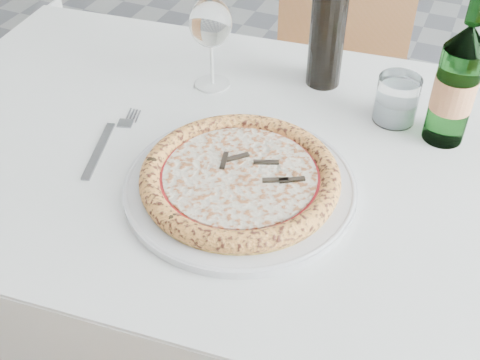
{
  "coord_description": "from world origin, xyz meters",
  "views": [
    {
      "loc": [
        0.25,
        -0.89,
        1.39
      ],
      "look_at": [
        -0.03,
        -0.24,
        0.78
      ],
      "focal_mm": 45.0,
      "sensor_mm": 36.0,
      "label": 1
    }
  ],
  "objects": [
    {
      "name": "chair_far",
      "position": [
        -0.1,
        0.67,
        0.53
      ],
      "size": [
        0.49,
        0.49,
        0.93
      ],
      "color": "brown",
      "rests_on": "floor"
    },
    {
      "name": "beer_bottle",
      "position": [
        0.24,
        0.02,
        0.86
      ],
      "size": [
        0.07,
        0.07,
        0.27
      ],
      "color": "#49874A",
      "rests_on": "dining_table"
    },
    {
      "name": "pizza",
      "position": [
        -0.03,
        -0.24,
        0.78
      ],
      "size": [
        0.31,
        0.31,
        0.03
      ],
      "color": "#E3B24D",
      "rests_on": "plate"
    },
    {
      "name": "wine_glass",
      "position": [
        -0.2,
        0.02,
        0.88
      ],
      "size": [
        0.08,
        0.08,
        0.18
      ],
      "color": "silver",
      "rests_on": "dining_table"
    },
    {
      "name": "wine_bottle",
      "position": [
        -0.0,
        0.11,
        0.87
      ],
      "size": [
        0.07,
        0.07,
        0.27
      ],
      "color": "black",
      "rests_on": "dining_table"
    },
    {
      "name": "dining_table",
      "position": [
        -0.03,
        -0.14,
        0.66
      ],
      "size": [
        1.39,
        0.9,
        0.76
      ],
      "color": "brown",
      "rests_on": "floor"
    },
    {
      "name": "tumbler",
      "position": [
        0.15,
        0.04,
        0.79
      ],
      "size": [
        0.08,
        0.08,
        0.08
      ],
      "color": "white",
      "rests_on": "dining_table"
    },
    {
      "name": "plate",
      "position": [
        -0.03,
        -0.24,
        0.76
      ],
      "size": [
        0.36,
        0.36,
        0.02
      ],
      "color": "silver",
      "rests_on": "dining_table"
    },
    {
      "name": "floor",
      "position": [
        0.0,
        0.0,
        -0.01
      ],
      "size": [
        5.0,
        6.0,
        0.02
      ],
      "primitive_type": "cube",
      "color": "gray",
      "rests_on": "ground"
    },
    {
      "name": "fork",
      "position": [
        -0.29,
        -0.22,
        0.76
      ],
      "size": [
        0.06,
        0.22,
        0.0
      ],
      "color": "gray",
      "rests_on": "dining_table"
    }
  ]
}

